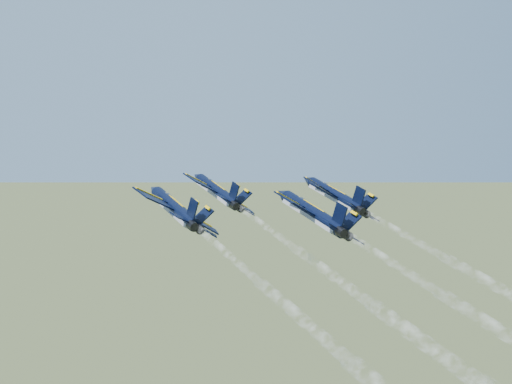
{
  "coord_description": "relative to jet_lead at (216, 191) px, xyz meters",
  "views": [
    {
      "loc": [
        -15.39,
        -94.58,
        104.83
      ],
      "look_at": [
        -2.22,
        2.42,
        93.29
      ],
      "focal_mm": 55.0,
      "sensor_mm": 36.0,
      "label": 1
    }
  ],
  "objects": [
    {
      "name": "smoke_trail_lead",
      "position": [
        17.99,
        -44.09,
        0.03
      ],
      "size": [
        25.4,
        58.74,
        2.64
      ],
      "rotation": [
        0.0,
        0.54,
        0.39
      ],
      "color": "white"
    },
    {
      "name": "jet_right",
      "position": [
        14.98,
        -7.05,
        0.0
      ],
      "size": [
        10.07,
        15.48,
        6.15
      ],
      "rotation": [
        0.0,
        0.54,
        0.39
      ],
      "color": "black"
    },
    {
      "name": "jet_left",
      "position": [
        -6.35,
        -16.01,
        0.0
      ],
      "size": [
        10.07,
        15.48,
        6.15
      ],
      "rotation": [
        0.0,
        0.54,
        0.39
      ],
      "color": "black"
    },
    {
      "name": "jet_lead",
      "position": [
        0.0,
        0.0,
        0.0
      ],
      "size": [
        10.07,
        15.48,
        6.15
      ],
      "rotation": [
        0.0,
        0.54,
        0.39
      ],
      "color": "black"
    },
    {
      "name": "smoke_trail_left",
      "position": [
        11.64,
        -60.09,
        0.03
      ],
      "size": [
        25.4,
        58.74,
        2.64
      ],
      "rotation": [
        0.0,
        0.54,
        0.39
      ],
      "color": "white"
    },
    {
      "name": "jet_slot",
      "position": [
        8.75,
        -22.28,
        0.0
      ],
      "size": [
        10.07,
        15.48,
        6.15
      ],
      "rotation": [
        0.0,
        0.54,
        0.39
      ],
      "color": "black"
    }
  ]
}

